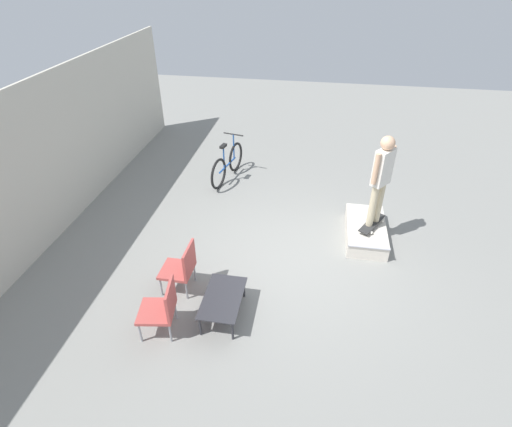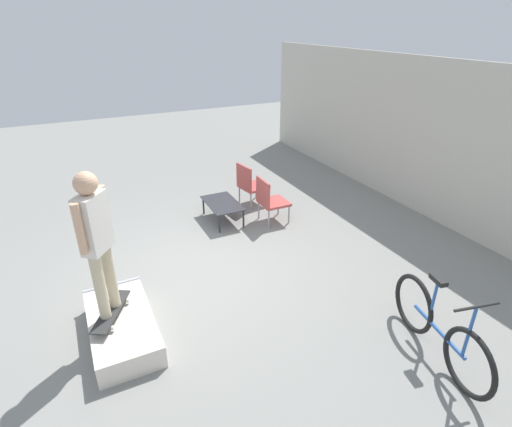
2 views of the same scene
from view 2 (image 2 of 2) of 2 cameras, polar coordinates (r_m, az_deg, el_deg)
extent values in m
plane|color=gray|center=(6.47, -7.91, -8.13)|extent=(24.00, 24.00, 0.00)
cube|color=beige|center=(8.41, 24.33, 9.24)|extent=(12.00, 0.06, 3.00)
cube|color=silver|center=(5.44, -18.57, -15.13)|extent=(1.47, 0.75, 0.30)
cylinder|color=#B7B7BC|center=(5.94, -19.91, -9.61)|extent=(0.05, 0.75, 0.05)
cube|color=#2D2D2D|center=(5.33, -19.98, -12.95)|extent=(0.81, 0.57, 0.02)
cylinder|color=white|center=(5.14, -19.75, -15.14)|extent=(0.06, 0.05, 0.05)
cylinder|color=white|center=(5.23, -22.16, -14.81)|extent=(0.06, 0.05, 0.05)
cylinder|color=white|center=(5.50, -17.83, -11.75)|extent=(0.06, 0.05, 0.05)
cylinder|color=white|center=(5.58, -20.08, -11.52)|extent=(0.06, 0.05, 0.05)
cylinder|color=#C6B793|center=(5.15, -20.11, -8.39)|extent=(0.13, 0.13, 0.86)
cylinder|color=#C6B793|center=(5.01, -21.39, -9.74)|extent=(0.13, 0.13, 0.86)
cube|color=silver|center=(4.70, -22.21, -1.28)|extent=(0.42, 0.39, 0.68)
cylinder|color=#D8A884|center=(4.86, -20.81, 0.52)|extent=(0.09, 0.09, 0.58)
cylinder|color=#D8A884|center=(4.51, -23.93, -2.06)|extent=(0.09, 0.09, 0.58)
sphere|color=#D8A884|center=(4.52, -23.19, 4.00)|extent=(0.25, 0.25, 0.25)
cube|color=#2D2D33|center=(7.82, -4.82, 1.49)|extent=(0.99, 0.59, 0.02)
cylinder|color=#2D2D33|center=(8.21, -7.52, 1.12)|extent=(0.04, 0.04, 0.36)
cylinder|color=#2D2D33|center=(7.45, -5.26, -1.48)|extent=(0.04, 0.04, 0.36)
cylinder|color=#2D2D33|center=(8.35, -4.32, 1.75)|extent=(0.04, 0.04, 0.36)
cylinder|color=#2D2D33|center=(7.61, -1.80, -0.73)|extent=(0.04, 0.04, 0.36)
cylinder|color=#99999E|center=(8.55, 1.70, 2.44)|extent=(0.03, 0.03, 0.37)
cylinder|color=#99999E|center=(8.88, 0.01, 3.37)|extent=(0.03, 0.03, 0.37)
cylinder|color=#99999E|center=(8.32, -0.74, 1.74)|extent=(0.03, 0.03, 0.37)
cylinder|color=#99999E|center=(8.66, -2.38, 2.73)|extent=(0.03, 0.03, 0.37)
cube|color=#B74C47|center=(8.52, -0.36, 3.88)|extent=(0.60, 0.60, 0.05)
cube|color=#B74C47|center=(8.29, -1.73, 5.23)|extent=(0.52, 0.12, 0.49)
cylinder|color=#99999E|center=(7.78, 4.72, -0.15)|extent=(0.03, 0.03, 0.37)
cylinder|color=#99999E|center=(8.13, 3.19, 1.09)|extent=(0.03, 0.03, 0.37)
cylinder|color=#99999E|center=(7.59, 1.83, -0.78)|extent=(0.03, 0.03, 0.37)
cylinder|color=#99999E|center=(7.94, 0.39, 0.52)|extent=(0.03, 0.03, 0.37)
cube|color=#B74C47|center=(7.77, 2.57, 1.58)|extent=(0.53, 0.53, 0.05)
cube|color=#B74C47|center=(7.56, 0.99, 3.10)|extent=(0.52, 0.05, 0.49)
torus|color=black|center=(4.98, 28.08, -18.31)|extent=(0.75, 0.22, 0.75)
torus|color=black|center=(5.53, 21.54, -11.87)|extent=(0.75, 0.22, 0.75)
cylinder|color=#2856A3|center=(5.24, 24.59, -14.94)|extent=(0.88, 0.23, 0.04)
cylinder|color=#2856A3|center=(5.18, 23.99, -11.42)|extent=(0.04, 0.04, 0.55)
cube|color=black|center=(5.01, 24.63, -8.61)|extent=(0.24, 0.14, 0.06)
cylinder|color=#2856A3|center=(4.82, 28.16, -14.72)|extent=(0.04, 0.04, 0.66)
cylinder|color=black|center=(4.63, 29.02, -11.59)|extent=(0.14, 0.52, 0.03)
camera|label=1|loc=(11.05, -22.49, 30.97)|focal=28.00mm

